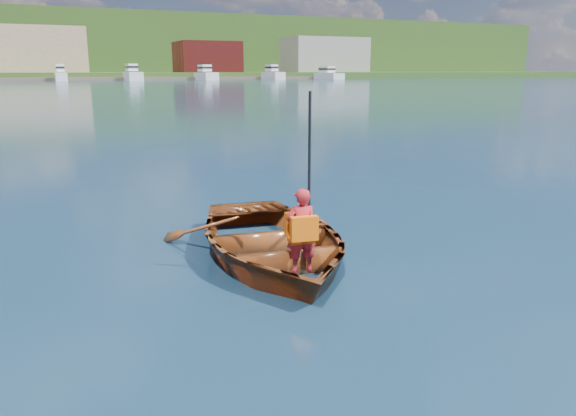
% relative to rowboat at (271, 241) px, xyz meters
% --- Properties ---
extents(ground, '(600.00, 600.00, 0.00)m').
position_rel_rowboat_xyz_m(ground, '(0.02, 0.28, -0.26)').
color(ground, '#132341').
rests_on(ground, ground).
extents(rowboat, '(3.28, 4.26, 0.82)m').
position_rel_rowboat_xyz_m(rowboat, '(0.00, 0.00, 0.00)').
color(rowboat, brown).
rests_on(rowboat, ground).
extents(child_paddler, '(0.42, 0.37, 2.22)m').
position_rel_rowboat_xyz_m(child_paddler, '(0.04, -0.91, 0.40)').
color(child_paddler, red).
rests_on(child_paddler, ground).
extents(shoreline, '(400.00, 140.00, 22.00)m').
position_rel_rowboat_xyz_m(shoreline, '(0.02, 236.89, 10.06)').
color(shoreline, '#304D22').
rests_on(shoreline, ground).
extents(dock, '(159.99, 12.36, 0.80)m').
position_rel_rowboat_xyz_m(dock, '(-1.09, 148.28, 0.14)').
color(dock, brown).
rests_on(dock, ground).
extents(waterfront_buildings, '(202.00, 16.00, 14.00)m').
position_rel_rowboat_xyz_m(waterfront_buildings, '(-7.71, 165.28, 7.48)').
color(waterfront_buildings, brown).
rests_on(waterfront_buildings, ground).
extents(marina_yachts, '(143.13, 13.23, 4.43)m').
position_rel_rowboat_xyz_m(marina_yachts, '(7.19, 143.60, 1.13)').
color(marina_yachts, white).
rests_on(marina_yachts, ground).
extents(hillside_trees, '(311.53, 75.90, 25.32)m').
position_rel_rowboat_xyz_m(hillside_trees, '(20.00, 240.94, 18.53)').
color(hillside_trees, '#382314').
rests_on(hillside_trees, ground).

